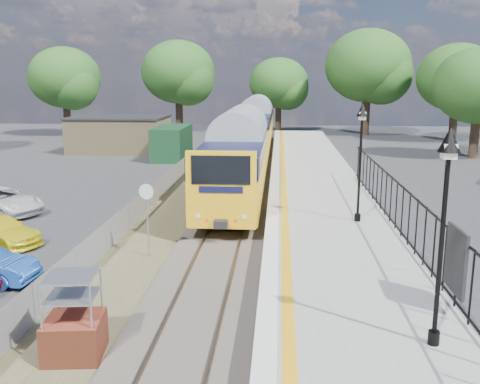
# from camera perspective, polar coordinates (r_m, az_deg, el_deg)

# --- Properties ---
(ground) EXTENTS (120.00, 120.00, 0.00)m
(ground) POSITION_cam_1_polar(r_m,az_deg,el_deg) (16.16, -3.96, -11.39)
(ground) COLOR #2D2D30
(ground) RESTS_ON ground
(track_bed) EXTENTS (5.90, 80.00, 0.29)m
(track_bed) POSITION_cam_1_polar(r_m,az_deg,el_deg) (25.29, -1.93, -2.45)
(track_bed) COLOR #473F38
(track_bed) RESTS_ON ground
(platform) EXTENTS (5.00, 70.00, 0.90)m
(platform) POSITION_cam_1_polar(r_m,az_deg,el_deg) (23.52, 9.02, -2.80)
(platform) COLOR gray
(platform) RESTS_ON ground
(platform_edge) EXTENTS (0.90, 70.00, 0.01)m
(platform_edge) POSITION_cam_1_polar(r_m,az_deg,el_deg) (23.33, 4.00, -1.65)
(platform_edge) COLOR silver
(platform_edge) RESTS_ON platform
(victorian_lamp_south) EXTENTS (0.44, 0.44, 4.60)m
(victorian_lamp_south) POSITION_cam_1_polar(r_m,az_deg,el_deg) (11.37, 21.12, 0.48)
(victorian_lamp_south) COLOR black
(victorian_lamp_south) RESTS_ON platform
(victorian_lamp_north) EXTENTS (0.44, 0.44, 4.60)m
(victorian_lamp_north) POSITION_cam_1_polar(r_m,az_deg,el_deg) (21.01, 12.82, 5.96)
(victorian_lamp_north) COLOR black
(victorian_lamp_north) RESTS_ON platform
(palisade_fence) EXTENTS (0.12, 26.00, 2.00)m
(palisade_fence) POSITION_cam_1_polar(r_m,az_deg,el_deg) (18.05, 18.11, -3.27)
(palisade_fence) COLOR black
(palisade_fence) RESTS_ON platform
(wire_fence) EXTENTS (0.06, 52.00, 1.20)m
(wire_fence) POSITION_cam_1_polar(r_m,az_deg,el_deg) (28.03, -9.03, -0.08)
(wire_fence) COLOR #999EA3
(wire_fence) RESTS_ON ground
(outbuilding) EXTENTS (10.80, 10.10, 3.12)m
(outbuilding) POSITION_cam_1_polar(r_m,az_deg,el_deg) (47.95, -11.70, 5.94)
(outbuilding) COLOR #988556
(outbuilding) RESTS_ON ground
(tree_line) EXTENTS (56.80, 43.80, 11.88)m
(tree_line) POSITION_cam_1_polar(r_m,az_deg,el_deg) (56.67, 3.52, 12.22)
(tree_line) COLOR #332319
(tree_line) RESTS_ON ground
(train) EXTENTS (2.82, 40.83, 3.51)m
(train) POSITION_cam_1_polar(r_m,az_deg,el_deg) (40.43, 1.12, 6.26)
(train) COLOR yellow
(train) RESTS_ON ground
(brick_plinth) EXTENTS (1.43, 1.43, 2.08)m
(brick_plinth) POSITION_cam_1_polar(r_m,az_deg,el_deg) (13.24, -17.33, -12.71)
(brick_plinth) COLOR brown
(brick_plinth) RESTS_ON ground
(speed_sign) EXTENTS (0.55, 0.16, 2.76)m
(speed_sign) POSITION_cam_1_polar(r_m,az_deg,el_deg) (19.34, -9.90, -1.71)
(speed_sign) COLOR #999EA3
(speed_sign) RESTS_ON ground
(car_white) EXTENTS (4.97, 3.67, 1.26)m
(car_white) POSITION_cam_1_polar(r_m,az_deg,el_deg) (28.14, -24.22, -0.90)
(car_white) COLOR silver
(car_white) RESTS_ON ground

